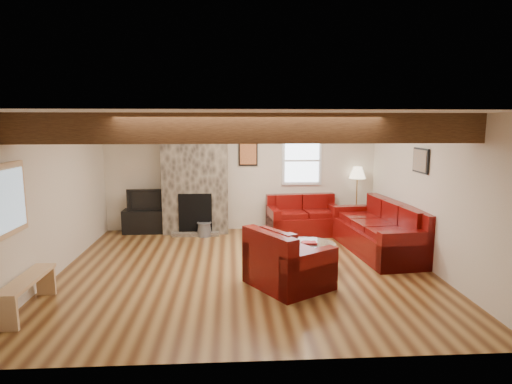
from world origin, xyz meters
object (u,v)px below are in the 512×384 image
armchair_red (289,257)px  coffee_table (309,256)px  television (146,199)px  floor_lamp (357,176)px  sofa_three (378,228)px  tv_cabinet (147,221)px  loveseat (304,215)px

armchair_red → coffee_table: (0.43, 0.71, -0.22)m
television → floor_lamp: bearing=0.2°
armchair_red → television: bearing=7.4°
sofa_three → coffee_table: bearing=-65.0°
armchair_red → coffee_table: 0.85m
television → coffee_table: bearing=-39.7°
sofa_three → floor_lamp: floor_lamp is taller
armchair_red → television: size_ratio=1.33×
tv_cabinet → floor_lamp: 4.74m
armchair_red → floor_lamp: bearing=-62.7°
tv_cabinet → television: (0.00, 0.00, 0.49)m
coffee_table → tv_cabinet: (-3.10, 2.57, 0.04)m
coffee_table → floor_lamp: (1.55, 2.59, 1.00)m
television → armchair_red: bearing=-50.8°
sofa_three → coffee_table: 1.71m
television → loveseat: bearing=-5.0°
tv_cabinet → floor_lamp: (4.65, 0.02, 0.96)m
armchair_red → tv_cabinet: (-2.67, 3.27, -0.18)m
sofa_three → tv_cabinet: sofa_three is taller
loveseat → coffee_table: bearing=-103.5°
armchair_red → floor_lamp: 3.92m
loveseat → television: bearing=169.4°
loveseat → television: (-3.41, 0.30, 0.33)m
loveseat → tv_cabinet: bearing=169.4°
armchair_red → tv_cabinet: bearing=7.4°
sofa_three → coffee_table: (-1.45, -0.87, -0.24)m
coffee_table → sofa_three: bearing=30.9°
sofa_three → television: bearing=-116.3°
loveseat → floor_lamp: 1.51m
sofa_three → armchair_red: bearing=-55.9°
floor_lamp → television: bearing=-179.8°
loveseat → tv_cabinet: loveseat is taller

